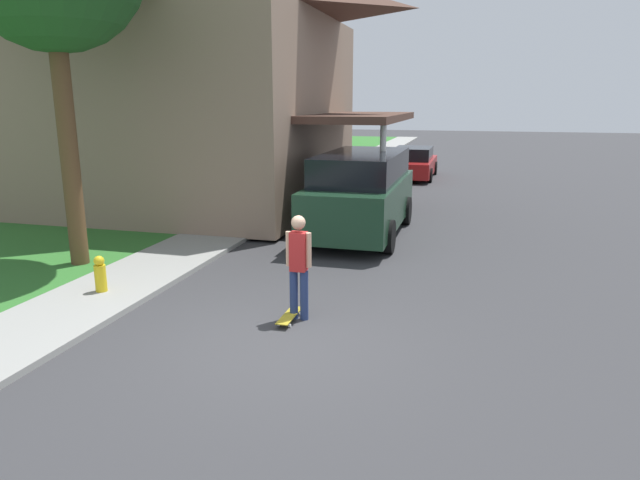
# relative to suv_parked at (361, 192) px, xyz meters

# --- Properties ---
(ground_plane) EXTENTS (120.00, 120.00, 0.00)m
(ground_plane) POSITION_rel_suv_parked_xyz_m (0.14, -6.96, -1.10)
(ground_plane) COLOR #333335
(lawn) EXTENTS (10.00, 80.00, 0.08)m
(lawn) POSITION_rel_suv_parked_xyz_m (-7.86, -0.96, -1.06)
(lawn) COLOR #2D6B28
(lawn) RESTS_ON ground_plane
(sidewalk) EXTENTS (1.80, 80.00, 0.10)m
(sidewalk) POSITION_rel_suv_parked_xyz_m (-3.46, -0.96, -1.05)
(sidewalk) COLOR gray
(sidewalk) RESTS_ON ground_plane
(house) EXTENTS (13.48, 9.38, 8.15)m
(house) POSITION_rel_suv_parked_xyz_m (-7.09, 2.76, 3.19)
(house) COLOR #89705B
(house) RESTS_ON lawn
(suv_parked) EXTENTS (2.16, 5.20, 2.09)m
(suv_parked) POSITION_rel_suv_parked_xyz_m (0.00, 0.00, 0.00)
(suv_parked) COLOR #193823
(suv_parked) RESTS_ON ground_plane
(car_down_street) EXTENTS (1.91, 4.54, 1.35)m
(car_down_street) POSITION_rel_suv_parked_xyz_m (0.05, 11.51, -0.45)
(car_down_street) COLOR maroon
(car_down_street) RESTS_ON ground_plane
(skateboarder) EXTENTS (0.41, 0.22, 1.67)m
(skateboarder) POSITION_rel_suv_parked_xyz_m (0.21, -5.98, -0.17)
(skateboarder) COLOR navy
(skateboarder) RESTS_ON ground_plane
(skateboard) EXTENTS (0.21, 0.80, 0.10)m
(skateboard) POSITION_rel_suv_parked_xyz_m (0.09, -6.10, -1.02)
(skateboard) COLOR #A89323
(skateboard) RESTS_ON ground_plane
(fire_hydrant) EXTENTS (0.20, 0.20, 0.64)m
(fire_hydrant) POSITION_rel_suv_parked_xyz_m (-3.46, -5.89, -0.69)
(fire_hydrant) COLOR gold
(fire_hydrant) RESTS_ON sidewalk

